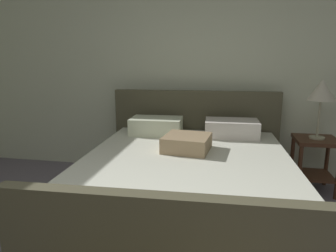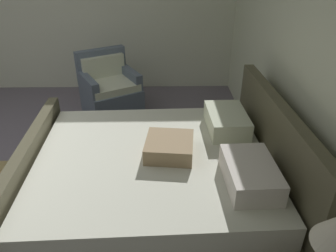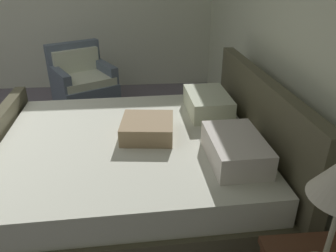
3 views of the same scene
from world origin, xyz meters
The scene contains 4 objects.
wall_back centered at (0.00, 3.06, 1.26)m, with size 5.65×0.12×2.53m, color silver.
wall_side_left centered at (-2.83, 0.00, 1.26)m, with size 0.12×6.12×2.53m, color silver.
bed centered at (0.24, 1.78, 0.34)m, with size 2.03×2.29×1.08m.
armchair centered at (-1.77, 1.07, 0.35)m, with size 0.99×0.98×0.90m.
Camera 2 is at (2.52, 1.83, 2.21)m, focal length 34.37 mm.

